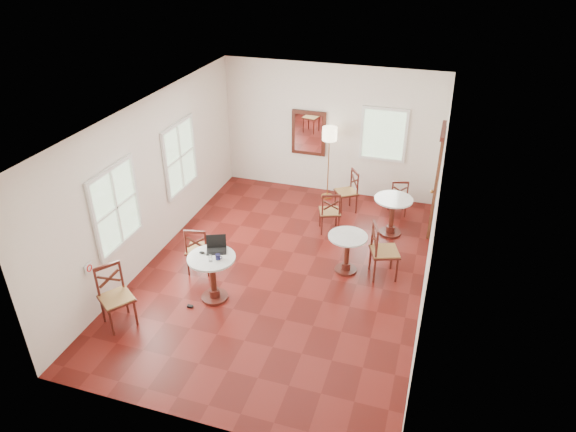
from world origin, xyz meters
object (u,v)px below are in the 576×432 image
object	(u,v)px
water_glass	(211,258)
power_adapter	(190,306)
navy_mug	(218,257)
floor_lamp	(329,139)
chair_back_a	(398,197)
laptop	(216,247)
chair_mid_b	(383,251)
chair_near_b	(116,297)
chair_near_a	(199,249)
chair_mid_a	(330,212)
cafe_table_mid	(347,249)
cafe_table_near	(213,273)
chair_back_b	(347,191)
cafe_table_back	(392,212)
mouse	(202,253)

from	to	relation	value
water_glass	power_adapter	world-z (taller)	water_glass
navy_mug	water_glass	size ratio (longest dim) A/B	1.06
floor_lamp	power_adapter	xyz separation A→B (m)	(-1.22, -4.61, -1.42)
chair_back_a	laptop	size ratio (longest dim) A/B	2.09
chair_mid_b	laptop	world-z (taller)	laptop
chair_near_b	laptop	size ratio (longest dim) A/B	2.52
navy_mug	power_adapter	world-z (taller)	navy_mug
chair_near_a	water_glass	size ratio (longest dim) A/B	8.55
chair_mid_a	navy_mug	bearing A→B (deg)	46.05
chair_mid_a	power_adapter	size ratio (longest dim) A/B	9.75
laptop	floor_lamp	bearing A→B (deg)	53.90
chair_near_b	power_adapter	bearing A→B (deg)	-17.34
cafe_table_mid	power_adapter	bearing A→B (deg)	-141.12
cafe_table_near	water_glass	bearing A→B (deg)	-68.71
chair_back_a	chair_back_b	world-z (taller)	chair_back_b
chair_back_a	power_adapter	size ratio (longest dim) A/B	9.14
chair_near_a	chair_mid_a	distance (m)	2.84
chair_mid_b	floor_lamp	bearing A→B (deg)	11.02
chair_mid_a	navy_mug	xyz separation A→B (m)	(-1.20, -2.79, 0.43)
cafe_table_mid	chair_mid_a	size ratio (longest dim) A/B	0.82
navy_mug	water_glass	xyz separation A→B (m)	(-0.09, -0.08, 0.01)
cafe_table_back	chair_near_a	size ratio (longest dim) A/B	0.85
cafe_table_near	power_adapter	distance (m)	0.68
cafe_table_back	chair_mid_b	world-z (taller)	chair_mid_b
power_adapter	laptop	bearing A→B (deg)	64.20
chair_near_a	laptop	bearing A→B (deg)	131.37
power_adapter	chair_back_a	bearing A→B (deg)	56.04
water_glass	cafe_table_near	bearing A→B (deg)	111.29
chair_near_a	chair_mid_b	bearing A→B (deg)	-176.85
chair_near_a	navy_mug	size ratio (longest dim) A/B	8.10
chair_back_b	laptop	xyz separation A→B (m)	(-1.51, -3.51, 0.43)
chair_near_a	chair_back_a	world-z (taller)	chair_near_a
chair_mid_a	laptop	size ratio (longest dim) A/B	2.24
floor_lamp	power_adapter	size ratio (longest dim) A/B	18.17
cafe_table_mid	water_glass	bearing A→B (deg)	-140.59
chair_near_b	power_adapter	world-z (taller)	chair_near_b
cafe_table_back	water_glass	bearing A→B (deg)	-128.71
cafe_table_near	floor_lamp	bearing A→B (deg)	77.62
chair_mid_a	chair_back_b	xyz separation A→B (m)	(0.16, 0.98, 0.02)
chair_near_a	navy_mug	world-z (taller)	chair_near_a
laptop	water_glass	size ratio (longest dim) A/B	3.67
mouse	navy_mug	size ratio (longest dim) A/B	0.84
chair_near_b	water_glass	bearing A→B (deg)	-17.68
chair_near_a	cafe_table_near	bearing A→B (deg)	119.52
chair_near_b	chair_back_b	distance (m)	5.47
mouse	water_glass	world-z (taller)	water_glass
mouse	cafe_table_mid	bearing A→B (deg)	17.45
chair_near_a	chair_back_b	bearing A→B (deg)	-135.87
cafe_table_mid	chair_near_b	distance (m)	4.02
chair_mid_b	navy_mug	xyz separation A→B (m)	(-2.47, -1.54, 0.36)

